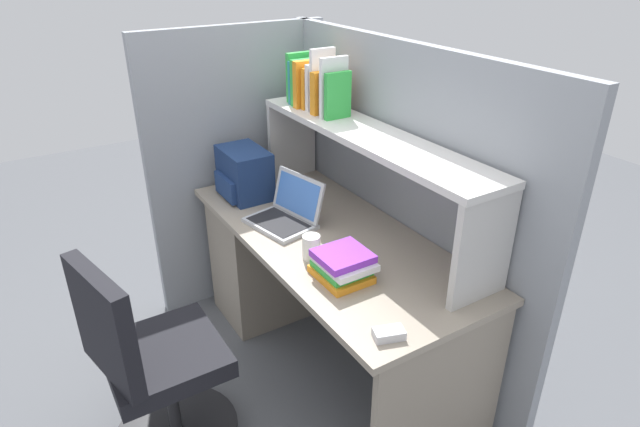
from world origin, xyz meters
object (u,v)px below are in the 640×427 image
backpack (244,174)px  paper_cup (311,247)px  laptop (287,213)px  computer_mouse (389,334)px  office_chair (154,374)px

backpack → paper_cup: (0.72, -0.03, -0.07)m
laptop → backpack: bearing=-174.3°
backpack → computer_mouse: (1.30, -0.07, -0.11)m
office_chair → paper_cup: bearing=-106.9°
laptop → paper_cup: size_ratio=3.39×
office_chair → computer_mouse: bearing=-146.3°
laptop → office_chair: (0.28, -0.76, -0.39)m
laptop → computer_mouse: (0.91, -0.11, -0.03)m
backpack → computer_mouse: size_ratio=2.88×
backpack → paper_cup: 0.73m
laptop → office_chair: size_ratio=0.38×
laptop → computer_mouse: size_ratio=3.43×
backpack → laptop: bearing=5.7°
laptop → office_chair: 0.90m
paper_cup → office_chair: size_ratio=0.11×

